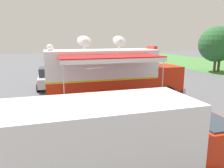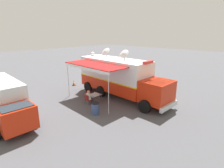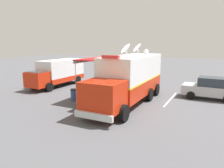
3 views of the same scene
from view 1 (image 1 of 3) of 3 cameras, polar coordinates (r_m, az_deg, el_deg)
name	(u,v)px [view 1 (image 1 of 3)]	position (r m, az deg, el deg)	size (l,w,h in m)	color
ground_plane	(101,101)	(15.21, -2.80, -4.47)	(100.00, 100.00, 0.00)	#515156
lot_stripe	(71,94)	(17.41, -10.68, -2.55)	(0.12, 4.80, 0.01)	silver
command_truck	(112,73)	(14.95, -0.06, 2.91)	(5.04, 9.57, 4.53)	red
folding_table	(116,102)	(12.71, 1.13, -4.60)	(0.83, 0.83, 0.73)	silver
water_bottle	(116,99)	(12.64, 0.94, -3.93)	(0.07, 0.07, 0.22)	silver
folding_chair_at_table	(121,109)	(12.03, 2.25, -6.36)	(0.50, 0.50, 0.87)	maroon
folding_chair_beside_table	(102,106)	(12.49, -2.53, -5.67)	(0.50, 0.50, 0.87)	maroon
seated_responder	(120,105)	(12.16, 1.97, -5.48)	(0.67, 0.56, 1.25)	silver
trash_bin	(156,110)	(12.15, 11.42, -6.69)	(0.57, 0.57, 0.91)	#384C7F
traffic_cone	(13,110)	(13.79, -24.17, -6.05)	(0.36, 0.36, 0.58)	black
support_truck	(115,148)	(6.14, 0.79, -16.21)	(2.56, 6.88, 2.70)	white
car_behind_truck	(49,78)	(19.89, -15.95, 1.57)	(4.30, 2.21, 1.76)	#B2B5BA
tree_far_left	(221,45)	(31.52, 26.30, 8.94)	(3.34, 3.34, 5.01)	brown
tree_left_of_centre	(217,44)	(31.03, 25.46, 9.29)	(4.45, 4.45, 5.73)	brown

